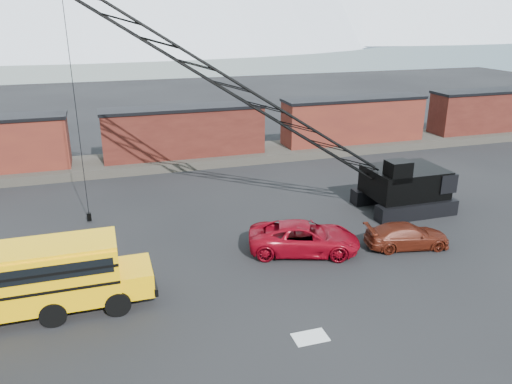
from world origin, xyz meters
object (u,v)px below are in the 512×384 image
maroon_suv (407,236)px  crawler_crane (240,91)px  school_bus (3,281)px  red_pickup (304,238)px

maroon_suv → crawler_crane: bearing=56.8°
crawler_crane → school_bus: bearing=-147.6°
red_pickup → school_bus: bearing=116.8°
red_pickup → maroon_suv: size_ratio=1.29×
red_pickup → maroon_suv: bearing=-83.0°
school_bus → red_pickup: (14.40, 2.06, -0.96)m
school_bus → crawler_crane: crawler_crane is taller
red_pickup → crawler_crane: (-1.83, 5.90, 7.08)m
crawler_crane → maroon_suv: bearing=-43.4°
maroon_suv → crawler_crane: 12.59m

